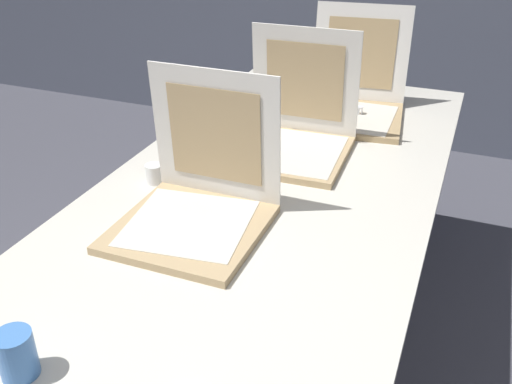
% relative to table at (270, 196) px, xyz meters
% --- Properties ---
extents(table, '(0.99, 2.22, 0.74)m').
position_rel_table_xyz_m(table, '(0.00, 0.00, 0.00)').
color(table, silver).
rests_on(table, ground).
extents(pizza_box_front, '(0.38, 0.38, 0.40)m').
position_rel_table_xyz_m(pizza_box_front, '(-0.10, -0.30, 0.10)').
color(pizza_box_front, tan).
rests_on(pizza_box_front, table).
extents(pizza_box_middle, '(0.39, 0.40, 0.40)m').
position_rel_table_xyz_m(pizza_box_middle, '(-0.01, 0.25, 0.10)').
color(pizza_box_middle, tan).
rests_on(pizza_box_middle, table).
extents(pizza_box_back, '(0.43, 0.48, 0.40)m').
position_rel_table_xyz_m(pizza_box_back, '(0.10, 0.65, 0.10)').
color(pizza_box_back, tan).
rests_on(pizza_box_back, table).
extents(cup_white_near_center, '(0.05, 0.05, 0.06)m').
position_rel_table_xyz_m(cup_white_near_center, '(-0.33, -0.12, 0.07)').
color(cup_white_near_center, white).
rests_on(cup_white_near_center, table).
extents(cup_white_mid, '(0.05, 0.05, 0.06)m').
position_rel_table_xyz_m(cup_white_mid, '(-0.27, 0.01, 0.07)').
color(cup_white_mid, white).
rests_on(cup_white_mid, table).
extents(cup_printed_front, '(0.07, 0.07, 0.10)m').
position_rel_table_xyz_m(cup_printed_front, '(-0.17, -0.90, 0.09)').
color(cup_printed_front, '#477FCC').
rests_on(cup_printed_front, table).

